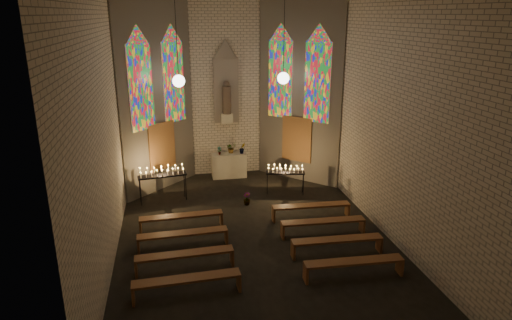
{
  "coord_description": "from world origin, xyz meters",
  "views": [
    {
      "loc": [
        -2.28,
        -12.26,
        6.48
      ],
      "look_at": [
        0.23,
        0.73,
        2.21
      ],
      "focal_mm": 32.0,
      "sensor_mm": 36.0,
      "label": 1
    }
  ],
  "objects_px": {
    "aisle_flower_pot": "(247,199)",
    "votive_stand_right": "(285,171)",
    "altar": "(229,165)",
    "votive_stand_left": "(162,173)"
  },
  "relations": [
    {
      "from": "altar",
      "to": "votive_stand_right",
      "type": "distance_m",
      "value": 2.91
    },
    {
      "from": "aisle_flower_pot",
      "to": "votive_stand_right",
      "type": "relative_size",
      "value": 0.3
    },
    {
      "from": "aisle_flower_pot",
      "to": "votive_stand_right",
      "type": "bearing_deg",
      "value": 26.1
    },
    {
      "from": "votive_stand_left",
      "to": "votive_stand_right",
      "type": "xyz_separation_m",
      "value": [
        4.49,
        -0.12,
        -0.17
      ]
    },
    {
      "from": "votive_stand_left",
      "to": "altar",
      "type": "bearing_deg",
      "value": 30.23
    },
    {
      "from": "aisle_flower_pot",
      "to": "votive_stand_right",
      "type": "xyz_separation_m",
      "value": [
        1.6,
        0.78,
        0.68
      ]
    },
    {
      "from": "altar",
      "to": "votive_stand_left",
      "type": "xyz_separation_m",
      "value": [
        -2.67,
        -2.11,
        0.57
      ]
    },
    {
      "from": "altar",
      "to": "votive_stand_right",
      "type": "xyz_separation_m",
      "value": [
        1.82,
        -2.23,
        0.4
      ]
    },
    {
      "from": "votive_stand_left",
      "to": "votive_stand_right",
      "type": "distance_m",
      "value": 4.5
    },
    {
      "from": "aisle_flower_pot",
      "to": "votive_stand_right",
      "type": "distance_m",
      "value": 1.91
    }
  ]
}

